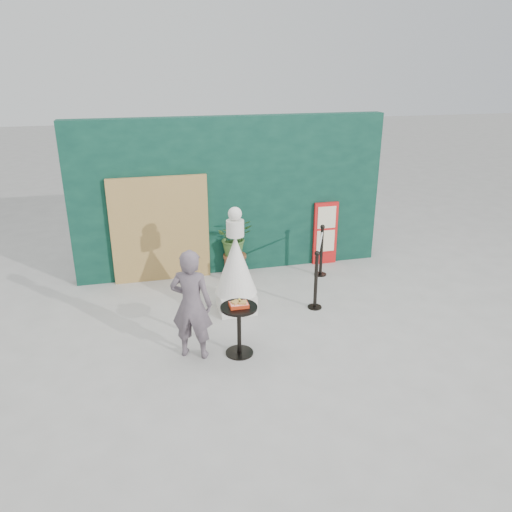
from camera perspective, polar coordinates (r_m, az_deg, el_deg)
name	(u,v)px	position (r m, az deg, el deg)	size (l,w,h in m)	color
ground	(276,348)	(7.42, 2.30, -10.51)	(60.00, 60.00, 0.00)	#ADAAA5
back_wall	(231,196)	(9.67, -2.84, 6.84)	(6.00, 0.30, 3.00)	#0A2D24
bamboo_fence	(160,230)	(9.45, -10.89, 2.96)	(1.80, 0.08, 2.00)	tan
woman	(191,304)	(6.93, -7.39, -5.52)	(0.59, 0.38, 1.61)	#665861
menu_board	(325,233)	(10.27, 7.93, 2.57)	(0.50, 0.07, 1.30)	red
statue	(236,270)	(8.18, -2.33, -1.56)	(0.70, 0.70, 1.80)	silver
cafe_table	(239,323)	(7.06, -1.95, -7.61)	(0.52, 0.52, 0.75)	black
food_basket	(239,304)	(6.93, -1.97, -5.51)	(0.26, 0.19, 0.11)	red
planter	(235,242)	(9.66, -2.47, 1.62)	(0.67, 0.58, 1.14)	brown
stanchion_barrier	(319,265)	(9.06, 7.19, -1.04)	(0.84, 1.54, 1.03)	black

